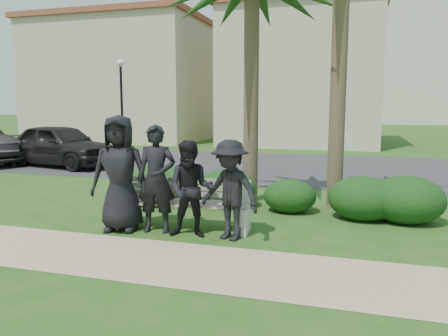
{
  "coord_description": "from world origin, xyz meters",
  "views": [
    {
      "loc": [
        1.87,
        -6.97,
        2.07
      ],
      "look_at": [
        -0.53,
        1.0,
        0.89
      ],
      "focal_mm": 35.0,
      "sensor_mm": 36.0,
      "label": 1
    }
  ],
  "objects_px": {
    "man_d": "(230,190)",
    "car_a": "(61,145)",
    "man_b": "(157,179)",
    "man_c": "(191,189)",
    "street_lamp": "(121,88)",
    "man_a": "(120,173)",
    "park_bench": "(181,207)"
  },
  "relations": [
    {
      "from": "man_c",
      "to": "man_d",
      "type": "bearing_deg",
      "value": -4.35
    },
    {
      "from": "man_a",
      "to": "man_c",
      "type": "relative_size",
      "value": 1.26
    },
    {
      "from": "street_lamp",
      "to": "man_d",
      "type": "distance_m",
      "value": 15.66
    },
    {
      "from": "man_a",
      "to": "car_a",
      "type": "bearing_deg",
      "value": 120.92
    },
    {
      "from": "street_lamp",
      "to": "park_bench",
      "type": "xyz_separation_m",
      "value": [
        8.09,
        -12.26,
        -2.57
      ]
    },
    {
      "from": "man_a",
      "to": "man_c",
      "type": "height_order",
      "value": "man_a"
    },
    {
      "from": "park_bench",
      "to": "man_c",
      "type": "height_order",
      "value": "man_c"
    },
    {
      "from": "man_b",
      "to": "street_lamp",
      "type": "bearing_deg",
      "value": 112.5
    },
    {
      "from": "man_a",
      "to": "man_b",
      "type": "distance_m",
      "value": 0.63
    },
    {
      "from": "man_c",
      "to": "street_lamp",
      "type": "bearing_deg",
      "value": 115.65
    },
    {
      "from": "car_a",
      "to": "man_c",
      "type": "bearing_deg",
      "value": -119.4
    },
    {
      "from": "man_a",
      "to": "man_d",
      "type": "relative_size",
      "value": 1.23
    },
    {
      "from": "park_bench",
      "to": "car_a",
      "type": "relative_size",
      "value": 0.56
    },
    {
      "from": "man_b",
      "to": "car_a",
      "type": "bearing_deg",
      "value": 127.08
    },
    {
      "from": "street_lamp",
      "to": "man_c",
      "type": "relative_size",
      "value": 2.79
    },
    {
      "from": "man_c",
      "to": "car_a",
      "type": "bearing_deg",
      "value": 130.55
    },
    {
      "from": "park_bench",
      "to": "car_a",
      "type": "xyz_separation_m",
      "value": [
        -6.95,
        6.05,
        0.36
      ]
    },
    {
      "from": "man_a",
      "to": "man_c",
      "type": "bearing_deg",
      "value": -12.87
    },
    {
      "from": "man_b",
      "to": "man_d",
      "type": "height_order",
      "value": "man_b"
    },
    {
      "from": "man_b",
      "to": "park_bench",
      "type": "bearing_deg",
      "value": 33.04
    },
    {
      "from": "park_bench",
      "to": "man_c",
      "type": "distance_m",
      "value": 0.64
    },
    {
      "from": "park_bench",
      "to": "man_a",
      "type": "xyz_separation_m",
      "value": [
        -0.93,
        -0.36,
        0.59
      ]
    },
    {
      "from": "park_bench",
      "to": "man_c",
      "type": "relative_size",
      "value": 1.55
    },
    {
      "from": "street_lamp",
      "to": "man_c",
      "type": "distance_m",
      "value": 15.34
    },
    {
      "from": "street_lamp",
      "to": "man_c",
      "type": "height_order",
      "value": "street_lamp"
    },
    {
      "from": "street_lamp",
      "to": "man_a",
      "type": "distance_m",
      "value": 14.65
    },
    {
      "from": "street_lamp",
      "to": "man_d",
      "type": "relative_size",
      "value": 2.74
    },
    {
      "from": "man_d",
      "to": "car_a",
      "type": "distance_m",
      "value": 10.17
    },
    {
      "from": "man_b",
      "to": "man_d",
      "type": "bearing_deg",
      "value": -11.94
    },
    {
      "from": "man_a",
      "to": "man_d",
      "type": "bearing_deg",
      "value": -11.45
    },
    {
      "from": "man_c",
      "to": "car_a",
      "type": "relative_size",
      "value": 0.36
    },
    {
      "from": "man_b",
      "to": "man_c",
      "type": "xyz_separation_m",
      "value": [
        0.64,
        -0.1,
        -0.12
      ]
    }
  ]
}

